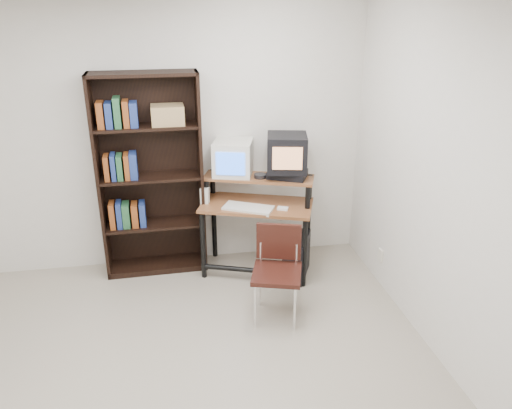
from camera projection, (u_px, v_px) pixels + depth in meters
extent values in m
cube|color=#A79C8A|center=(179.00, 391.00, 3.56)|extent=(4.00, 4.00, 0.01)
cube|color=silver|center=(164.00, 141.00, 4.88)|extent=(4.00, 0.01, 2.60)
cube|color=silver|center=(464.00, 203.00, 3.39)|extent=(0.01, 4.00, 2.60)
cube|color=brown|center=(257.00, 205.00, 4.88)|extent=(1.19, 0.87, 0.03)
cube|color=brown|center=(259.00, 178.00, 4.88)|extent=(1.12, 0.67, 0.02)
cylinder|color=black|center=(203.00, 245.00, 4.88)|extent=(0.05, 0.05, 0.72)
cylinder|color=black|center=(304.00, 253.00, 4.73)|extent=(0.05, 0.05, 0.72)
cylinder|color=black|center=(214.00, 214.00, 5.25)|extent=(0.05, 0.05, 0.98)
cylinder|color=black|center=(308.00, 221.00, 5.10)|extent=(0.05, 0.05, 0.98)
cylinder|color=black|center=(253.00, 270.00, 4.90)|extent=(0.95, 0.38, 0.05)
cube|color=beige|center=(233.00, 158.00, 4.89)|extent=(0.45, 0.45, 0.35)
cube|color=blue|center=(230.00, 164.00, 4.72)|extent=(0.27, 0.09, 0.22)
cube|color=black|center=(287.00, 175.00, 4.84)|extent=(0.44, 0.40, 0.08)
cube|color=black|center=(287.00, 153.00, 4.77)|extent=(0.44, 0.43, 0.35)
cube|color=tan|center=(287.00, 159.00, 4.60)|extent=(0.27, 0.07, 0.21)
cylinder|color=#26262B|center=(260.00, 177.00, 4.83)|extent=(0.14, 0.14, 0.05)
cube|color=beige|center=(248.00, 209.00, 4.76)|extent=(0.51, 0.40, 0.03)
cube|color=black|center=(284.00, 211.00, 4.74)|extent=(0.27, 0.25, 0.01)
cube|color=white|center=(283.00, 209.00, 4.74)|extent=(0.12, 0.10, 0.03)
cube|color=beige|center=(205.00, 196.00, 4.87)|extent=(0.10, 0.10, 0.17)
cube|color=black|center=(296.00, 256.00, 4.97)|extent=(0.37, 0.49, 0.42)
cube|color=black|center=(277.00, 274.00, 4.22)|extent=(0.51, 0.51, 0.04)
cube|color=black|center=(279.00, 242.00, 4.31)|extent=(0.38, 0.14, 0.33)
cylinder|color=silver|center=(255.00, 306.00, 4.17)|extent=(0.02, 0.02, 0.42)
cylinder|color=silver|center=(295.00, 309.00, 4.14)|extent=(0.02, 0.02, 0.42)
cylinder|color=silver|center=(260.00, 286.00, 4.47)|extent=(0.02, 0.02, 0.42)
cylinder|color=silver|center=(296.00, 288.00, 4.44)|extent=(0.02, 0.02, 0.42)
cube|color=black|center=(99.00, 180.00, 4.73)|extent=(0.04, 0.33, 1.99)
cube|color=black|center=(201.00, 174.00, 4.91)|extent=(0.04, 0.33, 1.99)
cube|color=black|center=(151.00, 172.00, 4.96)|extent=(0.99, 0.04, 1.99)
cube|color=black|center=(142.00, 74.00, 4.45)|extent=(1.00, 0.35, 0.03)
cube|color=black|center=(158.00, 265.00, 5.19)|extent=(1.00, 0.35, 0.06)
cube|color=black|center=(155.00, 224.00, 5.01)|extent=(0.94, 0.33, 0.02)
cube|color=black|center=(151.00, 177.00, 4.82)|extent=(0.94, 0.33, 0.02)
cube|color=black|center=(147.00, 127.00, 4.63)|extent=(0.94, 0.33, 0.02)
cube|color=#997A4E|center=(168.00, 115.00, 4.63)|extent=(0.31, 0.25, 0.18)
cube|color=beige|center=(380.00, 255.00, 4.81)|extent=(0.02, 0.08, 0.12)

